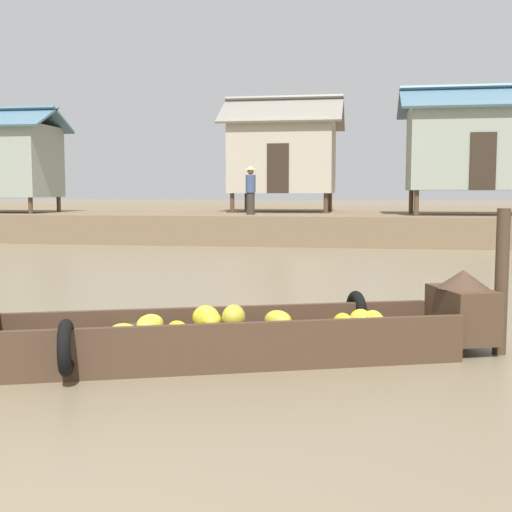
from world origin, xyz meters
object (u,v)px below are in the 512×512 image
mooring_post (501,282)px  stilt_house_left (3,160)px  stilt_house_mid_left (284,155)px  stilt_house_mid_right (476,147)px  banana_boat (233,332)px  vendor_person (251,187)px

mooring_post → stilt_house_left: bearing=133.2°
stilt_house_mid_left → stilt_house_mid_right: size_ratio=0.90×
banana_boat → mooring_post: size_ratio=3.59×
stilt_house_left → vendor_person: (9.53, -0.80, -1.05)m
stilt_house_mid_right → mooring_post: (-2.20, -15.85, -2.47)m
mooring_post → stilt_house_mid_right: bearing=82.1°
stilt_house_mid_right → vendor_person: (-7.48, -0.91, -1.35)m
banana_boat → vendor_person: size_ratio=3.38×
stilt_house_mid_right → vendor_person: 7.66m
banana_boat → stilt_house_mid_left: size_ratio=1.22×
stilt_house_mid_left → vendor_person: bearing=-101.6°
stilt_house_mid_left → vendor_person: size_ratio=2.76×
banana_boat → stilt_house_left: size_ratio=1.29×
stilt_house_mid_right → vendor_person: bearing=-173.1°
banana_boat → stilt_house_mid_right: 17.57m
stilt_house_mid_right → stilt_house_mid_left: bearing=159.3°
vendor_person → mooring_post: (5.28, -14.94, -1.12)m
banana_boat → stilt_house_mid_right: (4.97, 16.59, 2.96)m
stilt_house_mid_right → vendor_person: size_ratio=3.06×
stilt_house_mid_left → stilt_house_left: bearing=-165.4°
banana_boat → mooring_post: (2.77, 0.74, 0.48)m
banana_boat → stilt_house_mid_right: size_ratio=1.10×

